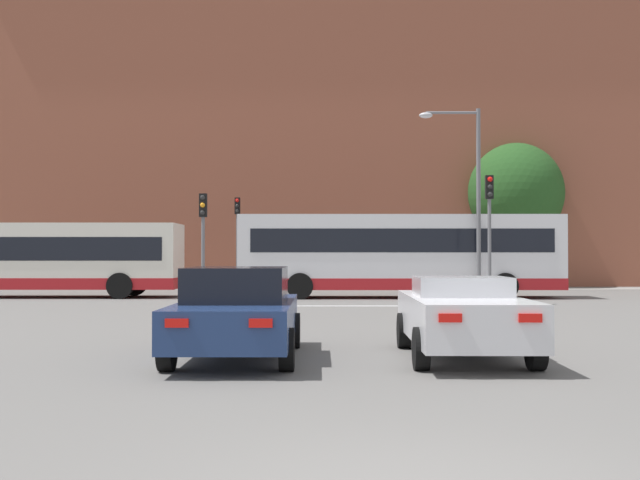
{
  "coord_description": "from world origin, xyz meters",
  "views": [
    {
      "loc": [
        -0.69,
        -5.68,
        1.72
      ],
      "look_at": [
        -0.65,
        23.21,
        2.22
      ],
      "focal_mm": 45.0,
      "sensor_mm": 36.0,
      "label": 1
    }
  ],
  "objects_px": {
    "traffic_light_far_left": "(236,228)",
    "street_lamp_junction": "(467,182)",
    "car_saloon_left": "(236,312)",
    "bus_crossing_lead": "(398,253)",
    "traffic_light_near_right": "(488,218)",
    "car_roadster_right": "(462,315)",
    "pedestrian_walking_east": "(302,267)",
    "pedestrian_waiting": "(136,268)",
    "bus_crossing_trailing": "(43,258)",
    "traffic_light_near_left": "(202,229)"
  },
  "relations": [
    {
      "from": "car_saloon_left",
      "to": "pedestrian_waiting",
      "type": "height_order",
      "value": "pedestrian_waiting"
    },
    {
      "from": "car_roadster_right",
      "to": "traffic_light_near_left",
      "type": "distance_m",
      "value": 15.44
    },
    {
      "from": "traffic_light_near_left",
      "to": "street_lamp_junction",
      "type": "relative_size",
      "value": 0.53
    },
    {
      "from": "car_roadster_right",
      "to": "street_lamp_junction",
      "type": "distance_m",
      "value": 17.32
    },
    {
      "from": "traffic_light_near_left",
      "to": "traffic_light_far_left",
      "type": "distance_m",
      "value": 11.29
    },
    {
      "from": "car_roadster_right",
      "to": "traffic_light_far_left",
      "type": "xyz_separation_m",
      "value": [
        -6.34,
        25.24,
        2.26
      ]
    },
    {
      "from": "pedestrian_walking_east",
      "to": "pedestrian_waiting",
      "type": "bearing_deg",
      "value": -141.39
    },
    {
      "from": "bus_crossing_lead",
      "to": "traffic_light_far_left",
      "type": "relative_size",
      "value": 2.82
    },
    {
      "from": "car_saloon_left",
      "to": "traffic_light_far_left",
      "type": "xyz_separation_m",
      "value": [
        -2.62,
        25.3,
        2.2
      ]
    },
    {
      "from": "bus_crossing_lead",
      "to": "pedestrian_walking_east",
      "type": "bearing_deg",
      "value": 25.19
    },
    {
      "from": "car_roadster_right",
      "to": "pedestrian_waiting",
      "type": "bearing_deg",
      "value": 114.38
    },
    {
      "from": "traffic_light_near_left",
      "to": "bus_crossing_trailing",
      "type": "bearing_deg",
      "value": 147.14
    },
    {
      "from": "bus_crossing_lead",
      "to": "pedestrian_walking_east",
      "type": "distance_m",
      "value": 9.3
    },
    {
      "from": "traffic_light_near_left",
      "to": "pedestrian_walking_east",
      "type": "relative_size",
      "value": 2.14
    },
    {
      "from": "street_lamp_junction",
      "to": "pedestrian_waiting",
      "type": "bearing_deg",
      "value": 147.47
    },
    {
      "from": "car_saloon_left",
      "to": "street_lamp_junction",
      "type": "height_order",
      "value": "street_lamp_junction"
    },
    {
      "from": "traffic_light_far_left",
      "to": "street_lamp_junction",
      "type": "bearing_deg",
      "value": -42.18
    },
    {
      "from": "traffic_light_near_right",
      "to": "pedestrian_walking_east",
      "type": "relative_size",
      "value": 2.48
    },
    {
      "from": "car_saloon_left",
      "to": "traffic_light_far_left",
      "type": "height_order",
      "value": "traffic_light_far_left"
    },
    {
      "from": "bus_crossing_lead",
      "to": "pedestrian_walking_east",
      "type": "relative_size",
      "value": 7.09
    },
    {
      "from": "pedestrian_walking_east",
      "to": "bus_crossing_trailing",
      "type": "bearing_deg",
      "value": -107.48
    },
    {
      "from": "traffic_light_near_left",
      "to": "bus_crossing_lead",
      "type": "bearing_deg",
      "value": 30.54
    },
    {
      "from": "bus_crossing_lead",
      "to": "street_lamp_junction",
      "type": "relative_size",
      "value": 1.75
    },
    {
      "from": "bus_crossing_trailing",
      "to": "pedestrian_waiting",
      "type": "bearing_deg",
      "value": -15.02
    },
    {
      "from": "car_roadster_right",
      "to": "traffic_light_near_right",
      "type": "xyz_separation_m",
      "value": [
        3.37,
        13.78,
        2.23
      ]
    },
    {
      "from": "bus_crossing_lead",
      "to": "bus_crossing_trailing",
      "type": "distance_m",
      "value": 14.05
    },
    {
      "from": "car_roadster_right",
      "to": "pedestrian_waiting",
      "type": "distance_m",
      "value": 28.22
    },
    {
      "from": "traffic_light_near_right",
      "to": "street_lamp_junction",
      "type": "distance_m",
      "value": 3.2
    },
    {
      "from": "traffic_light_far_left",
      "to": "pedestrian_walking_east",
      "type": "height_order",
      "value": "traffic_light_far_left"
    },
    {
      "from": "street_lamp_junction",
      "to": "pedestrian_walking_east",
      "type": "height_order",
      "value": "street_lamp_junction"
    },
    {
      "from": "car_roadster_right",
      "to": "bus_crossing_trailing",
      "type": "height_order",
      "value": "bus_crossing_trailing"
    },
    {
      "from": "car_saloon_left",
      "to": "traffic_light_far_left",
      "type": "relative_size",
      "value": 1.07
    },
    {
      "from": "car_saloon_left",
      "to": "bus_crossing_trailing",
      "type": "xyz_separation_m",
      "value": [
        -9.58,
        18.51,
        0.8
      ]
    },
    {
      "from": "traffic_light_near_right",
      "to": "street_lamp_junction",
      "type": "height_order",
      "value": "street_lamp_junction"
    },
    {
      "from": "car_roadster_right",
      "to": "traffic_light_near_left",
      "type": "xyz_separation_m",
      "value": [
        -6.34,
        13.96,
        1.86
      ]
    },
    {
      "from": "car_saloon_left",
      "to": "bus_crossing_lead",
      "type": "bearing_deg",
      "value": 76.37
    },
    {
      "from": "bus_crossing_lead",
      "to": "street_lamp_junction",
      "type": "distance_m",
      "value": 3.9
    },
    {
      "from": "bus_crossing_lead",
      "to": "street_lamp_junction",
      "type": "bearing_deg",
      "value": -122.04
    },
    {
      "from": "traffic_light_far_left",
      "to": "bus_crossing_trailing",
      "type": "bearing_deg",
      "value": -135.73
    },
    {
      "from": "car_saloon_left",
      "to": "pedestrian_walking_east",
      "type": "relative_size",
      "value": 2.68
    },
    {
      "from": "car_saloon_left",
      "to": "bus_crossing_lead",
      "type": "height_order",
      "value": "bus_crossing_lead"
    },
    {
      "from": "car_saloon_left",
      "to": "car_roadster_right",
      "type": "relative_size",
      "value": 1.04
    },
    {
      "from": "car_roadster_right",
      "to": "car_saloon_left",
      "type": "bearing_deg",
      "value": -178.28
    },
    {
      "from": "car_roadster_right",
      "to": "pedestrian_walking_east",
      "type": "bearing_deg",
      "value": 97.63
    },
    {
      "from": "bus_crossing_trailing",
      "to": "pedestrian_waiting",
      "type": "relative_size",
      "value": 6.19
    },
    {
      "from": "car_roadster_right",
      "to": "pedestrian_walking_east",
      "type": "relative_size",
      "value": 2.59
    },
    {
      "from": "traffic_light_far_left",
      "to": "street_lamp_junction",
      "type": "distance_m",
      "value": 12.9
    },
    {
      "from": "bus_crossing_trailing",
      "to": "traffic_light_near_left",
      "type": "distance_m",
      "value": 8.34
    },
    {
      "from": "traffic_light_near_left",
      "to": "street_lamp_junction",
      "type": "bearing_deg",
      "value": 15.68
    },
    {
      "from": "car_roadster_right",
      "to": "traffic_light_near_right",
      "type": "distance_m",
      "value": 14.36
    }
  ]
}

